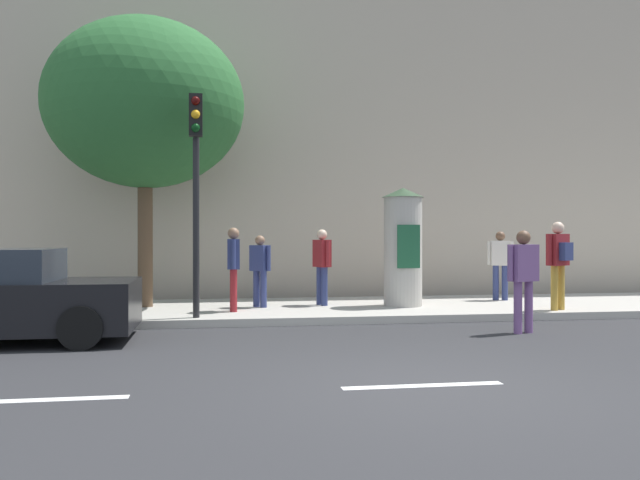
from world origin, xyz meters
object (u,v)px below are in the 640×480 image
(pedestrian_tallest, at_px, (523,272))
(pedestrian_in_red_top, at_px, (233,263))
(pedestrian_in_light_jacket, at_px, (500,260))
(poster_column, at_px, (403,246))
(pedestrian_with_bag, at_px, (322,261))
(traffic_light, at_px, (196,167))
(pedestrian_in_dark_shirt, at_px, (559,257))
(street_tree, at_px, (145,104))
(pedestrian_near_pole, at_px, (260,266))

(pedestrian_tallest, height_order, pedestrian_in_red_top, pedestrian_in_red_top)
(pedestrian_in_red_top, distance_m, pedestrian_in_light_jacket, 6.34)
(poster_column, bearing_deg, pedestrian_tallest, -69.92)
(pedestrian_tallest, relative_size, pedestrian_with_bag, 1.06)
(traffic_light, xyz_separation_m, pedestrian_tallest, (5.46, -1.72, -1.84))
(pedestrian_with_bag, height_order, pedestrian_in_dark_shirt, pedestrian_in_dark_shirt)
(traffic_light, distance_m, street_tree, 2.91)
(pedestrian_in_dark_shirt, xyz_separation_m, pedestrian_in_light_jacket, (-0.25, 2.17, -0.14))
(pedestrian_in_light_jacket, bearing_deg, traffic_light, -161.20)
(pedestrian_near_pole, distance_m, pedestrian_in_light_jacket, 5.67)
(street_tree, xyz_separation_m, pedestrian_tallest, (6.57, -3.92, -3.38))
(pedestrian_with_bag, distance_m, pedestrian_in_light_jacket, 4.31)
(pedestrian_tallest, bearing_deg, street_tree, 149.16)
(street_tree, relative_size, pedestrian_with_bag, 3.70)
(poster_column, relative_size, pedestrian_in_red_top, 1.52)
(poster_column, distance_m, pedestrian_in_dark_shirt, 3.14)
(poster_column, bearing_deg, pedestrian_in_light_jacket, 18.78)
(pedestrian_near_pole, xyz_separation_m, pedestrian_with_bag, (1.35, 0.19, 0.09))
(pedestrian_tallest, xyz_separation_m, pedestrian_in_dark_shirt, (1.70, 1.90, 0.19))
(pedestrian_tallest, distance_m, pedestrian_near_pole, 5.41)
(pedestrian_tallest, height_order, pedestrian_in_light_jacket, pedestrian_in_light_jacket)
(street_tree, bearing_deg, poster_column, -7.81)
(pedestrian_with_bag, bearing_deg, pedestrian_in_dark_shirt, -20.67)
(pedestrian_in_light_jacket, bearing_deg, pedestrian_in_dark_shirt, -83.32)
(poster_column, relative_size, pedestrian_with_bag, 1.54)
(poster_column, bearing_deg, pedestrian_in_dark_shirt, -24.21)
(traffic_light, height_order, pedestrian_near_pole, traffic_light)
(pedestrian_tallest, distance_m, pedestrian_in_red_top, 5.49)
(poster_column, height_order, street_tree, street_tree)
(pedestrian_with_bag, bearing_deg, pedestrian_in_red_top, -155.72)
(street_tree, height_order, pedestrian_near_pole, street_tree)
(pedestrian_in_red_top, height_order, pedestrian_in_dark_shirt, pedestrian_in_dark_shirt)
(traffic_light, bearing_deg, poster_column, 18.81)
(traffic_light, height_order, street_tree, street_tree)
(pedestrian_in_dark_shirt, bearing_deg, pedestrian_in_light_jacket, 96.68)
(pedestrian_near_pole, bearing_deg, pedestrian_in_light_jacket, 6.54)
(pedestrian_in_red_top, height_order, pedestrian_with_bag, pedestrian_in_red_top)
(poster_column, height_order, pedestrian_tallest, poster_column)
(traffic_light, distance_m, pedestrian_with_bag, 3.69)
(poster_column, relative_size, pedestrian_near_pole, 1.67)
(pedestrian_tallest, relative_size, pedestrian_in_light_jacket, 1.08)
(pedestrian_in_red_top, bearing_deg, pedestrian_in_dark_shirt, -7.47)
(poster_column, xyz_separation_m, street_tree, (-5.40, 0.74, 2.99))
(traffic_light, xyz_separation_m, street_tree, (-1.10, 2.21, 1.53))
(pedestrian_in_red_top, xyz_separation_m, pedestrian_with_bag, (1.92, 0.87, -0.01))
(street_tree, bearing_deg, traffic_light, -63.42)
(traffic_light, height_order, pedestrian_tallest, traffic_light)
(pedestrian_tallest, xyz_separation_m, pedestrian_in_red_top, (-4.76, 2.74, 0.08))
(pedestrian_in_light_jacket, bearing_deg, pedestrian_in_red_top, -167.94)
(traffic_light, height_order, poster_column, traffic_light)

